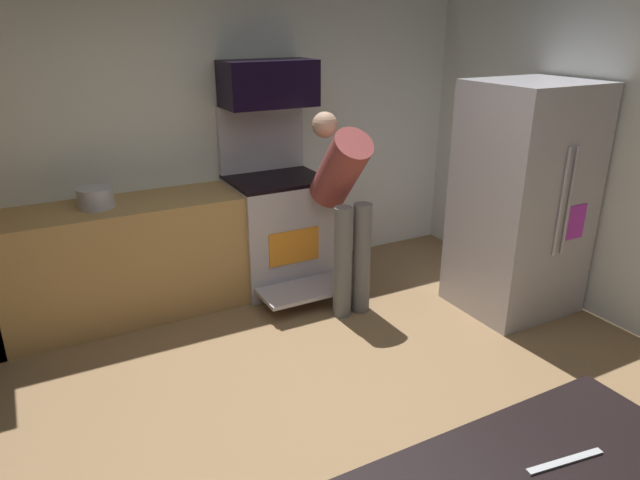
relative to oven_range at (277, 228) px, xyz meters
name	(u,v)px	position (x,y,z in m)	size (l,w,h in m)	color
ground_plane	(335,435)	(-0.54, -1.97, -0.52)	(5.20, 4.80, 0.02)	olive
wall_back	(195,133)	(-0.54, 0.37, 0.79)	(5.20, 0.12, 2.60)	silver
lower_cabinet_run	(100,265)	(-1.44, 0.01, -0.06)	(2.40, 0.60, 0.90)	tan
oven_range	(277,228)	(0.00, 0.00, 0.00)	(0.76, 1.02, 1.51)	#B6B0BA
microwave	(268,83)	(0.00, 0.09, 1.19)	(0.74, 0.38, 0.36)	black
refrigerator	(522,200)	(1.49, -1.26, 0.37)	(0.84, 0.78, 1.76)	silver
person_cook	(343,198)	(0.27, -0.63, 0.39)	(0.31, 0.66, 1.51)	slate
knife_chef	(565,461)	(-0.53, -3.35, 0.40)	(0.27, 0.02, 0.01)	#B7BABF
stock_pot	(96,198)	(-1.41, 0.01, 0.46)	(0.25, 0.25, 0.15)	#BBB7C3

